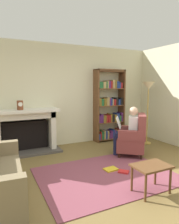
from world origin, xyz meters
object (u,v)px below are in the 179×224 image
object	(u,v)px
armchair_reading	(133,137)
seated_reader	(129,129)
fireplace	(26,129)
floor_lamp	(148,91)
mantel_clock	(20,105)
side_table	(151,169)
bookshelf	(109,107)

from	to	relation	value
armchair_reading	seated_reader	xyz separation A→B (m)	(-0.09, 0.07, 0.20)
fireplace	floor_lamp	bearing A→B (deg)	-13.12
armchair_reading	seated_reader	bearing A→B (deg)	-90.00
mantel_clock	floor_lamp	size ratio (longest dim) A/B	0.13
side_table	seated_reader	bearing A→B (deg)	64.88
mantel_clock	bookshelf	bearing A→B (deg)	3.10
bookshelf	armchair_reading	distance (m)	1.50
mantel_clock	bookshelf	world-z (taller)	bookshelf
armchair_reading	floor_lamp	world-z (taller)	floor_lamp
bookshelf	fireplace	bearing A→B (deg)	-179.22
armchair_reading	floor_lamp	xyz separation A→B (m)	(0.95, 0.61, 1.03)
seated_reader	floor_lamp	xyz separation A→B (m)	(1.04, 0.54, 0.84)
fireplace	side_table	world-z (taller)	fireplace
seated_reader	bookshelf	bearing A→B (deg)	-153.87
fireplace	seated_reader	bearing A→B (deg)	-31.21
bookshelf	floor_lamp	distance (m)	1.18
fireplace	mantel_clock	distance (m)	0.62
fireplace	mantel_clock	size ratio (longest dim) A/B	7.27
bookshelf	seated_reader	bearing A→B (deg)	-101.70
seated_reader	floor_lamp	bearing A→B (deg)	155.38
fireplace	armchair_reading	distance (m)	2.58
fireplace	bookshelf	size ratio (longest dim) A/B	0.76
mantel_clock	bookshelf	xyz separation A→B (m)	(2.50, 0.14, -0.18)
seated_reader	floor_lamp	size ratio (longest dim) A/B	0.66
mantel_clock	bookshelf	size ratio (longest dim) A/B	0.11
mantel_clock	armchair_reading	bearing A→B (deg)	-28.26
fireplace	side_table	xyz separation A→B (m)	(1.39, -2.82, -0.19)
seated_reader	fireplace	bearing A→B (deg)	-83.37
mantel_clock	side_table	xyz separation A→B (m)	(1.50, -2.71, -0.80)
fireplace	armchair_reading	world-z (taller)	fireplace
floor_lamp	fireplace	bearing A→B (deg)	166.88
fireplace	armchair_reading	size ratio (longest dim) A/B	1.63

